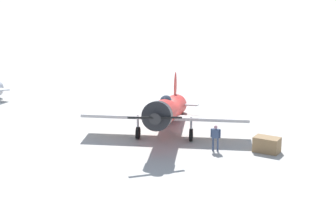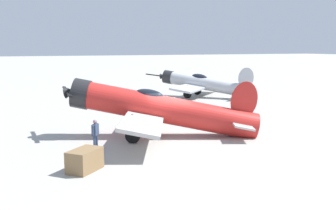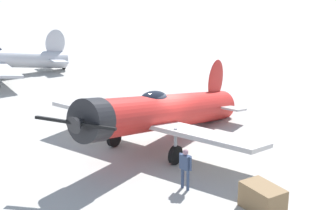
% 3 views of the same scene
% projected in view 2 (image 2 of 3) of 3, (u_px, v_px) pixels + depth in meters
% --- Properties ---
extents(ground_plane, '(400.00, 400.00, 0.00)m').
position_uv_depth(ground_plane, '(168.00, 136.00, 21.88)').
color(ground_plane, '#A8A59E').
extents(airplane_foreground, '(10.36, 10.53, 3.55)m').
position_uv_depth(airplane_foreground, '(159.00, 109.00, 21.65)').
color(airplane_foreground, red).
rests_on(airplane_foreground, ground_plane).
extents(airplane_mid_apron, '(9.18, 9.20, 3.18)m').
position_uv_depth(airplane_mid_apron, '(203.00, 84.00, 38.57)').
color(airplane_mid_apron, '#B7BABF').
rests_on(airplane_mid_apron, ground_plane).
extents(ground_crew_mechanic, '(0.51, 0.43, 1.57)m').
position_uv_depth(ground_crew_mechanic, '(95.00, 132.00, 18.58)').
color(ground_crew_mechanic, '#384766').
rests_on(ground_crew_mechanic, ground_plane).
extents(equipment_crate, '(1.67, 1.70, 0.91)m').
position_uv_depth(equipment_crate, '(85.00, 160.00, 15.68)').
color(equipment_crate, olive).
rests_on(equipment_crate, ground_plane).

